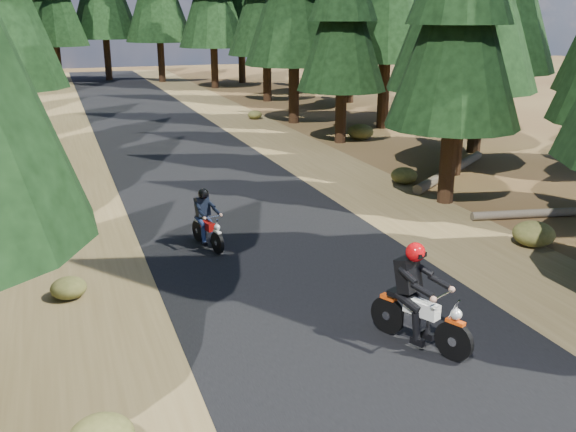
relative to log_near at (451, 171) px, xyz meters
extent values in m
plane|color=#462D19|center=(-8.12, -7.28, -0.16)|extent=(120.00, 120.00, 0.00)
cube|color=black|center=(-8.12, -2.28, -0.15)|extent=(6.00, 100.00, 0.01)
cube|color=brown|center=(-12.72, -2.28, -0.16)|extent=(3.20, 100.00, 0.01)
cube|color=brown|center=(-3.52, -2.28, -0.16)|extent=(3.20, 100.00, 0.01)
cylinder|color=black|center=(-2.06, -2.80, 2.10)|extent=(0.48, 0.48, 4.52)
cone|color=black|center=(-2.06, -2.80, 4.92)|extent=(3.84, 3.84, 5.65)
cylinder|color=black|center=(0.17, 0.11, 2.76)|extent=(0.53, 0.53, 5.84)
cylinder|color=black|center=(3.10, 3.06, 3.06)|extent=(0.56, 0.56, 6.43)
cylinder|color=black|center=(-14.47, 6.61, 2.70)|extent=(0.53, 0.53, 5.72)
cylinder|color=black|center=(-1.14, 6.79, 2.09)|extent=(0.48, 0.48, 4.51)
cone|color=black|center=(-1.14, 6.79, 4.91)|extent=(3.83, 3.83, 5.64)
cylinder|color=black|center=(2.36, 9.53, 3.08)|extent=(0.56, 0.56, 6.47)
cylinder|color=black|center=(-1.19, 12.46, 2.75)|extent=(0.53, 0.53, 5.83)
cylinder|color=black|center=(3.40, 16.87, 2.15)|extent=(0.48, 0.48, 4.61)
cone|color=black|center=(3.40, 16.87, 5.03)|extent=(3.92, 3.92, 5.77)
cylinder|color=black|center=(0.22, 21.13, 2.72)|extent=(0.53, 0.53, 5.76)
cylinder|color=black|center=(4.91, 24.81, 2.67)|extent=(0.53, 0.53, 5.66)
cylinder|color=black|center=(4.88, 18.72, 2.84)|extent=(0.54, 0.54, 6.00)
cylinder|color=black|center=(6.88, 10.72, 2.64)|extent=(0.52, 0.52, 5.60)
cylinder|color=black|center=(-15.12, 29.72, 3.04)|extent=(0.56, 0.56, 6.40)
cylinder|color=black|center=(-1.12, 29.72, 2.84)|extent=(0.54, 0.54, 6.00)
cylinder|color=black|center=(1.88, 32.72, 3.04)|extent=(0.56, 0.56, 6.40)
cylinder|color=black|center=(-12.12, 35.72, 2.84)|extent=(0.54, 0.54, 6.00)
cylinder|color=black|center=(-4.12, 35.72, 3.04)|extent=(0.56, 0.56, 6.40)
cylinder|color=black|center=(-8.12, 38.72, 3.24)|extent=(0.57, 0.57, 6.80)
cylinder|color=black|center=(4.88, 28.72, 2.84)|extent=(0.54, 0.54, 6.00)
cylinder|color=#4C4233|center=(0.00, 0.00, 0.00)|extent=(5.06, 3.94, 0.32)
cylinder|color=#4C4233|center=(-0.56, -4.97, -0.04)|extent=(3.70, 0.95, 0.24)
ellipsoid|color=#474C1E|center=(-2.17, -6.76, 0.14)|extent=(1.00, 1.00, 0.60)
ellipsoid|color=#474C1E|center=(-14.13, -1.46, 0.08)|extent=(0.79, 0.79, 0.47)
ellipsoid|color=#474C1E|center=(-12.82, -6.08, 0.05)|extent=(0.70, 0.70, 0.42)
ellipsoid|color=#474C1E|center=(-13.53, 4.45, 0.09)|extent=(0.85, 0.85, 0.51)
ellipsoid|color=#474C1E|center=(0.00, 7.13, 0.18)|extent=(1.15, 1.15, 0.69)
ellipsoid|color=#474C1E|center=(-14.19, 10.57, 0.18)|extent=(1.14, 1.14, 0.68)
ellipsoid|color=#474C1E|center=(-2.09, -0.41, 0.10)|extent=(0.88, 0.88, 0.53)
ellipsoid|color=#474C1E|center=(-2.73, 14.28, 0.07)|extent=(0.76, 0.76, 0.45)
cube|color=black|center=(-7.34, -10.11, 1.06)|extent=(0.47, 0.39, 0.58)
sphere|color=#C0070B|center=(-7.34, -10.11, 1.49)|extent=(0.43, 0.43, 0.32)
cube|color=black|center=(-9.59, -4.20, 0.81)|extent=(0.35, 0.26, 0.46)
sphere|color=black|center=(-9.59, -4.20, 1.14)|extent=(0.31, 0.31, 0.26)
camera|label=1|loc=(-12.71, -18.45, 5.19)|focal=40.00mm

